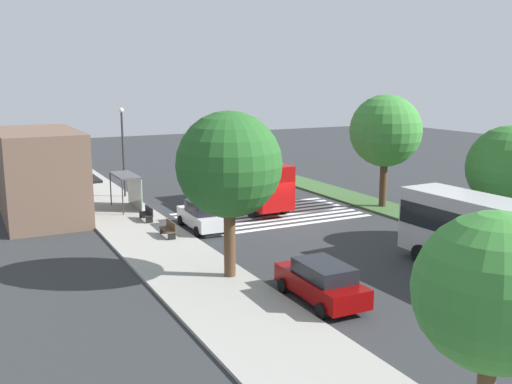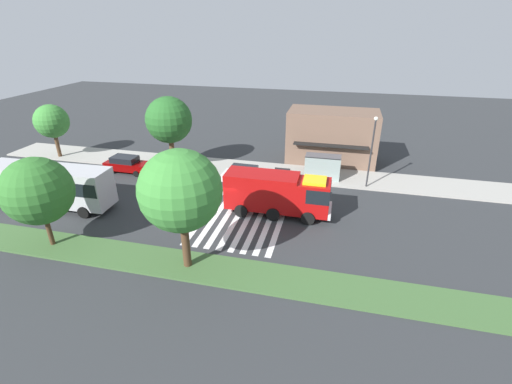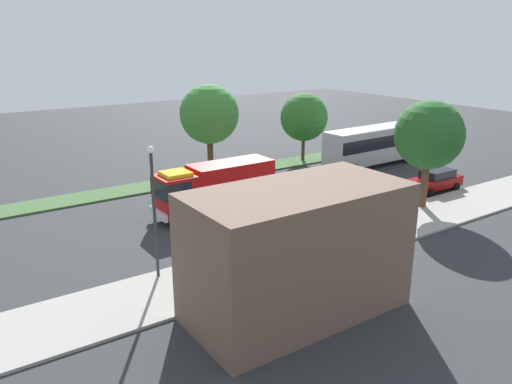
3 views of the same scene
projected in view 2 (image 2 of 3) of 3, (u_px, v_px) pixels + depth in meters
ground_plane at (226, 209)px, 30.85m from camera, size 120.00×120.00×0.00m
sidewalk at (252, 170)px, 38.80m from camera, size 60.00×4.72×0.14m
median_strip at (188, 266)px, 23.60m from camera, size 60.00×3.00×0.14m
crosswalk at (246, 211)px, 30.48m from camera, size 6.75×12.14×0.01m
fire_truck at (280, 192)px, 29.24m from camera, size 8.76×2.79×3.51m
parked_car_west at (127, 164)px, 38.05m from camera, size 4.78×2.17×1.73m
parked_car_mid at (245, 175)px, 35.27m from camera, size 4.67×2.14×1.80m
transit_bus at (49, 184)px, 30.37m from camera, size 11.04×3.12×3.69m
bus_stop_shelter at (323, 163)px, 35.52m from camera, size 3.50×1.40×2.46m
bench_near_shelter at (283, 172)px, 36.94m from camera, size 1.60×0.50×0.90m
bench_west_of_shelter at (242, 168)px, 37.86m from camera, size 1.60×0.50×0.90m
street_lamp at (372, 147)px, 32.99m from camera, size 0.36×0.36×6.84m
storefront_building at (332, 137)px, 40.06m from camera, size 9.78×5.69×5.86m
sidewalk_tree_far_west at (52, 121)px, 40.67m from camera, size 3.77×3.77×6.10m
sidewalk_tree_west at (169, 120)px, 37.14m from camera, size 4.82×4.82×7.65m
median_tree_far_west at (38, 191)px, 23.95m from camera, size 4.62×4.62×6.55m
median_tree_west at (180, 191)px, 21.23m from camera, size 5.07×5.07×7.96m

